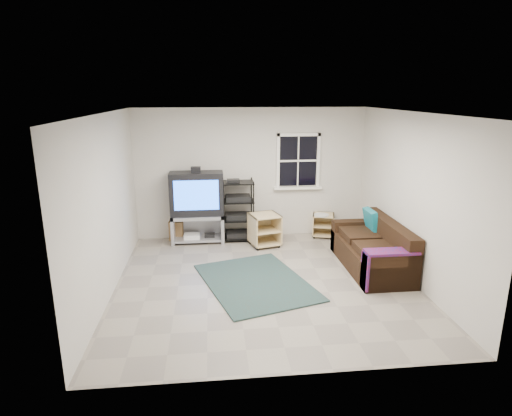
{
  "coord_description": "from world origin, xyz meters",
  "views": [
    {
      "loc": [
        -0.8,
        -6.12,
        2.88
      ],
      "look_at": [
        -0.1,
        0.4,
        1.1
      ],
      "focal_mm": 30.0,
      "sensor_mm": 36.0,
      "label": 1
    }
  ],
  "objects": [
    {
      "name": "av_rack",
      "position": [
        -0.28,
        2.06,
        0.53
      ],
      "size": [
        0.62,
        0.45,
        1.23
      ],
      "color": "black",
      "rests_on": "ground"
    },
    {
      "name": "shag_rug",
      "position": [
        -0.15,
        -0.01,
        0.01
      ],
      "size": [
        1.97,
        2.34,
        0.02
      ],
      "primitive_type": "cube",
      "rotation": [
        0.0,
        0.0,
        0.29
      ],
      "color": "#301E15",
      "rests_on": "ground"
    },
    {
      "name": "sofa",
      "position": [
        1.89,
        0.38,
        0.31
      ],
      "size": [
        0.85,
        1.92,
        0.88
      ],
      "color": "black",
      "rests_on": "ground"
    },
    {
      "name": "room",
      "position": [
        0.95,
        2.27,
        1.48
      ],
      "size": [
        4.6,
        4.62,
        4.6
      ],
      "color": "gray",
      "rests_on": "ground"
    },
    {
      "name": "side_table_right",
      "position": [
        1.47,
        2.09,
        0.27
      ],
      "size": [
        0.52,
        0.52,
        0.49
      ],
      "rotation": [
        0.0,
        0.0,
        -0.28
      ],
      "color": "#DEBF88",
      "rests_on": "ground"
    },
    {
      "name": "side_table_left",
      "position": [
        0.19,
        1.7,
        0.33
      ],
      "size": [
        0.64,
        0.64,
        0.62
      ],
      "rotation": [
        0.0,
        0.0,
        0.25
      ],
      "color": "#DEBF88",
      "rests_on": "ground"
    },
    {
      "name": "paper_bag",
      "position": [
        -1.53,
        2.16,
        0.2
      ],
      "size": [
        0.29,
        0.2,
        0.39
      ],
      "primitive_type": "cube",
      "rotation": [
        0.0,
        0.0,
        -0.07
      ],
      "color": "olive",
      "rests_on": "ground"
    },
    {
      "name": "tv_unit",
      "position": [
        -1.09,
        2.02,
        0.83
      ],
      "size": [
        1.02,
        0.51,
        1.51
      ],
      "color": "#97979E",
      "rests_on": "ground"
    }
  ]
}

